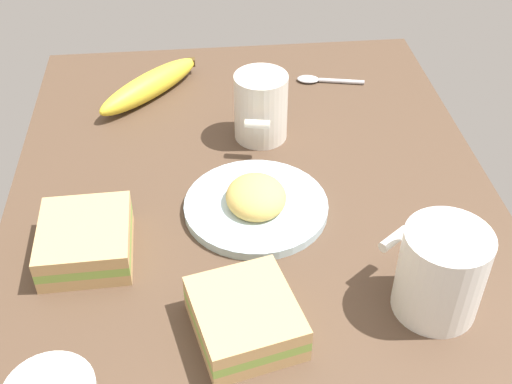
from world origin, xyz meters
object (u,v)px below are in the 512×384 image
Objects in this scene: spoon at (320,80)px; sandwich_side at (245,318)px; banana at (150,86)px; coffee_mug_milky at (441,271)px; plate_of_food at (259,205)px; sandwich_main at (86,240)px; coffee_mug_black at (261,106)px.

sandwich_side is at bearing -18.50° from spoon.
banana reaches higher than spoon.
banana is at bearing -146.13° from coffee_mug_milky.
sandwich_side is 52.95cm from spoon.
coffee_mug_milky is 20.86cm from sandwich_side.
plate_of_food is at bearing -135.06° from coffee_mug_milky.
plate_of_food is 1.54× the size of sandwich_main.
sandwich_main is at bearing -42.88° from spoon.
plate_of_food is 1.03× the size of banana.
coffee_mug_milky reaches higher than coffee_mug_black.
spoon is at bearing 93.93° from banana.
coffee_mug_black is at bearing 173.27° from plate_of_food.
coffee_mug_black is 36.14cm from sandwich_side.
plate_of_food is 24.60cm from coffee_mug_milky.
coffee_mug_black reaches higher than sandwich_side.
spoon is (-50.19, 16.79, -1.82)cm from sandwich_side.
plate_of_food is 34.28cm from spoon.
sandwich_main is at bearing -45.75° from coffee_mug_black.
coffee_mug_milky is at bearing 4.43° from spoon.
plate_of_food is 1.64× the size of coffee_mug_milky.
spoon is at bearing 157.05° from plate_of_food.
coffee_mug_milky is at bearing 23.89° from coffee_mug_black.
sandwich_side reaches higher than spoon.
sandwich_side is (1.47, -20.56, -3.17)cm from coffee_mug_milky.
sandwich_main is at bearing -10.62° from banana.
sandwich_side is 49.50cm from banana.
coffee_mug_milky is 0.94× the size of sandwich_main.
coffee_mug_black is at bearing 171.32° from sandwich_side.
banana is at bearing -167.32° from sandwich_side.
plate_of_food is 18.97cm from sandwich_side.
banana is (-34.94, 6.55, -0.17)cm from sandwich_main.
coffee_mug_black reaches higher than plate_of_food.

